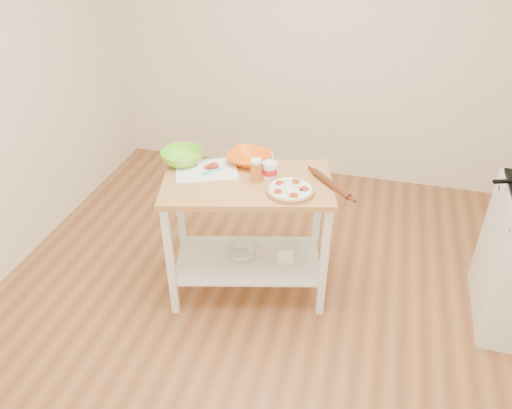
{
  "coord_description": "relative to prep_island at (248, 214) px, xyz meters",
  "views": [
    {
      "loc": [
        0.55,
        -2.22,
        2.52
      ],
      "look_at": [
        -0.15,
        0.42,
        0.73
      ],
      "focal_mm": 35.0,
      "sensor_mm": 36.0,
      "label": 1
    }
  ],
  "objects": [
    {
      "name": "rolling_pin",
      "position": [
        0.52,
        0.07,
        0.28
      ],
      "size": [
        0.28,
        0.29,
        0.04
      ],
      "primitive_type": "cylinder",
      "rotation": [
        1.57,
        0.0,
        0.77
      ],
      "color": "#572714",
      "rests_on": "prep_island"
    },
    {
      "name": "yogurt_tub",
      "position": [
        0.13,
        0.07,
        0.31
      ],
      "size": [
        0.09,
        0.09,
        0.2
      ],
      "color": "white",
      "rests_on": "prep_island"
    },
    {
      "name": "shelf_bin",
      "position": [
        0.25,
        0.08,
        -0.33
      ],
      "size": [
        0.13,
        0.13,
        0.11
      ],
      "primitive_type": "cube",
      "rotation": [
        0.0,
        0.0,
        0.25
      ],
      "color": "white",
      "rests_on": "prep_island"
    },
    {
      "name": "knife",
      "position": [
        -0.41,
        0.13,
        0.27
      ],
      "size": [
        0.23,
        0.17,
        0.01
      ],
      "rotation": [
        0.0,
        0.0,
        0.58
      ],
      "color": "silver",
      "rests_on": "cutting_board"
    },
    {
      "name": "shelf_glass_bowl",
      "position": [
        -0.05,
        0.02,
        -0.35
      ],
      "size": [
        0.27,
        0.27,
        0.06
      ],
      "primitive_type": "imported",
      "rotation": [
        0.0,
        0.0,
        0.52
      ],
      "color": "silver",
      "rests_on": "prep_island"
    },
    {
      "name": "cutting_board",
      "position": [
        -0.3,
        0.06,
        0.26
      ],
      "size": [
        0.48,
        0.43,
        0.04
      ],
      "rotation": [
        0.0,
        0.0,
        0.39
      ],
      "color": "white",
      "rests_on": "prep_island"
    },
    {
      "name": "spatula",
      "position": [
        -0.25,
        0.04,
        0.27
      ],
      "size": [
        0.13,
        0.12,
        0.01
      ],
      "rotation": [
        0.0,
        0.0,
        0.53
      ],
      "color": "#4ECFBD",
      "rests_on": "cutting_board"
    },
    {
      "name": "beer_pint",
      "position": [
        0.05,
        0.02,
        0.33
      ],
      "size": [
        0.07,
        0.07,
        0.15
      ],
      "color": "#C66621",
      "rests_on": "prep_island"
    },
    {
      "name": "orange_bowl",
      "position": [
        -0.06,
        0.24,
        0.29
      ],
      "size": [
        0.32,
        0.32,
        0.07
      ],
      "primitive_type": "imported",
      "rotation": [
        0.0,
        0.0,
        -0.13
      ],
      "color": "#FA6209",
      "rests_on": "prep_island"
    },
    {
      "name": "room_shell",
      "position": [
        0.2,
        -0.41,
        0.71
      ],
      "size": [
        4.04,
        4.54,
        2.74
      ],
      "color": "#9B6139",
      "rests_on": "ground"
    },
    {
      "name": "pizza",
      "position": [
        0.29,
        -0.06,
        0.27
      ],
      "size": [
        0.3,
        0.3,
        0.05
      ],
      "rotation": [
        0.0,
        0.0,
        -0.14
      ],
      "color": "tan",
      "rests_on": "prep_island"
    },
    {
      "name": "green_bowl",
      "position": [
        -0.49,
        0.12,
        0.3
      ],
      "size": [
        0.38,
        0.38,
        0.09
      ],
      "primitive_type": "imported",
      "rotation": [
        0.0,
        0.0,
        0.47
      ],
      "color": "#7ADF29",
      "rests_on": "prep_island"
    },
    {
      "name": "prep_island",
      "position": [
        0.0,
        0.0,
        0.0
      ],
      "size": [
        1.19,
        0.84,
        0.9
      ],
      "rotation": [
        0.0,
        0.0,
        0.25
      ],
      "color": "tan",
      "rests_on": "ground"
    }
  ]
}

